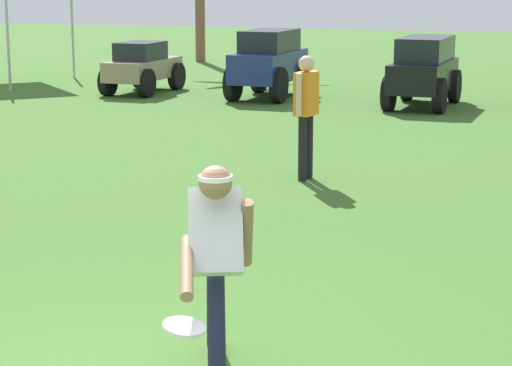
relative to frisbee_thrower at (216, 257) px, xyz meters
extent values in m
cylinder|color=#191E38|center=(0.02, -0.05, -0.44)|extent=(0.24, 0.37, 0.72)
cylinder|color=#191E38|center=(-0.09, 0.24, -0.44)|extent=(0.27, 0.45, 0.69)
cube|color=red|center=(-0.15, 0.38, -0.75)|extent=(0.19, 0.28, 0.10)
cube|color=silver|center=(0.00, -0.01, 0.17)|extent=(0.46, 0.50, 0.57)
sphere|color=#936B4C|center=(0.04, -0.11, 0.51)|extent=(0.27, 0.27, 0.21)
cylinder|color=white|center=(0.04, -0.11, 0.54)|extent=(0.28, 0.28, 0.03)
cylinder|color=#936B4C|center=(-0.06, -0.33, 0.02)|extent=(0.28, 0.56, 0.27)
cylinder|color=#936B4C|center=(0.17, 0.11, 0.14)|extent=(0.18, 0.29, 0.49)
cylinder|color=white|center=(0.01, -0.57, -0.27)|extent=(0.32, 0.32, 0.07)
cylinder|color=black|center=(-1.08, 6.13, -0.39)|extent=(0.13, 0.13, 0.82)
cylinder|color=black|center=(-1.05, 6.30, -0.39)|extent=(0.13, 0.13, 0.82)
cube|color=orange|center=(-1.07, 6.21, 0.29)|extent=(0.26, 0.37, 0.54)
cylinder|color=beige|center=(-1.10, 6.01, 0.30)|extent=(0.08, 0.08, 0.52)
cylinder|color=beige|center=(-1.03, 6.42, 0.30)|extent=(0.08, 0.08, 0.52)
sphere|color=beige|center=(-1.07, 6.21, 0.66)|extent=(0.23, 0.23, 0.20)
cube|color=#998466|center=(-6.83, 14.11, -0.29)|extent=(0.98, 2.23, 0.42)
cube|color=#1E232B|center=(-6.83, 14.01, 0.11)|extent=(0.83, 1.13, 0.38)
cylinder|color=black|center=(-7.25, 14.90, -0.50)|extent=(0.20, 0.61, 0.60)
cylinder|color=black|center=(-6.35, 14.86, -0.50)|extent=(0.20, 0.61, 0.60)
cylinder|color=black|center=(-7.30, 13.36, -0.50)|extent=(0.20, 0.61, 0.60)
cylinder|color=black|center=(-6.40, 13.32, -0.50)|extent=(0.20, 0.61, 0.60)
cube|color=navy|center=(-3.97, 14.09, -0.14)|extent=(1.07, 2.39, 0.60)
cube|color=#1E232B|center=(-3.97, 14.14, 0.38)|extent=(0.92, 1.58, 0.44)
cylinder|color=black|center=(-4.43, 14.88, -0.44)|extent=(0.21, 0.73, 0.72)
cylinder|color=black|center=(-3.45, 14.85, -0.44)|extent=(0.21, 0.73, 0.72)
cylinder|color=black|center=(-4.49, 13.33, -0.44)|extent=(0.21, 0.73, 0.72)
cylinder|color=black|center=(-3.51, 13.29, -0.44)|extent=(0.21, 0.73, 0.72)
cube|color=black|center=(-0.70, 13.64, -0.19)|extent=(1.07, 2.44, 0.55)
cube|color=#1E232B|center=(-0.69, 13.79, 0.31)|extent=(0.93, 1.84, 0.46)
cylinder|color=black|center=(-1.14, 14.50, -0.47)|extent=(0.21, 0.67, 0.66)
cylinder|color=black|center=(-0.18, 14.46, -0.47)|extent=(0.21, 0.67, 0.66)
cylinder|color=black|center=(-1.22, 12.83, -0.47)|extent=(0.21, 0.67, 0.66)
cylinder|color=black|center=(-0.26, 12.79, -0.47)|extent=(0.21, 0.67, 0.66)
cylinder|color=#B2B5BA|center=(-9.73, 16.43, 0.25)|extent=(0.06, 0.06, 2.10)
cylinder|color=#B2B5BA|center=(-9.73, 13.47, 0.25)|extent=(0.06, 0.06, 2.10)
camera|label=1|loc=(2.10, -5.72, 1.78)|focal=70.00mm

